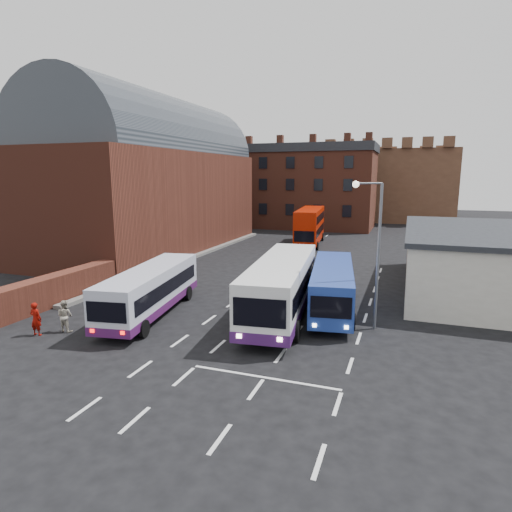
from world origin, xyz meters
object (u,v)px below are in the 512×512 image
(bus_red_double, at_px, (310,226))
(pedestrian_beige, at_px, (65,316))
(bus_white_outbound, at_px, (151,288))
(bus_blue, at_px, (332,284))
(street_lamp, at_px, (374,242))
(bus_white_inbound, at_px, (282,283))
(pedestrian_red, at_px, (36,319))

(bus_red_double, xyz_separation_m, pedestrian_beige, (-5.58, -30.96, -1.36))
(bus_white_outbound, bearing_deg, bus_blue, 14.13)
(bus_blue, xyz_separation_m, street_lamp, (2.36, -2.44, 2.97))
(bus_white_inbound, height_order, pedestrian_red, bus_white_inbound)
(pedestrian_red, bearing_deg, street_lamp, -160.40)
(pedestrian_red, bearing_deg, bus_blue, -148.80)
(bus_white_inbound, relative_size, bus_red_double, 1.14)
(bus_blue, bearing_deg, bus_red_double, -83.05)
(bus_blue, distance_m, pedestrian_beige, 14.48)
(bus_white_outbound, relative_size, bus_red_double, 0.95)
(bus_white_outbound, distance_m, street_lamp, 12.35)
(bus_blue, bearing_deg, pedestrian_beige, 24.61)
(street_lamp, distance_m, pedestrian_beige, 15.89)
(bus_white_inbound, relative_size, pedestrian_red, 7.07)
(bus_white_inbound, relative_size, bus_blue, 1.20)
(bus_white_outbound, xyz_separation_m, bus_white_inbound, (6.99, 2.30, 0.31))
(bus_red_double, xyz_separation_m, pedestrian_red, (-6.51, -31.87, -1.34))
(bus_white_inbound, bearing_deg, street_lamp, 166.25)
(bus_white_outbound, distance_m, pedestrian_red, 5.92)
(bus_white_inbound, height_order, bus_red_double, bus_red_double)
(bus_red_double, distance_m, pedestrian_red, 32.55)
(bus_white_outbound, relative_size, street_lamp, 1.32)
(bus_red_double, relative_size, street_lamp, 1.39)
(bus_blue, height_order, street_lamp, street_lamp)
(pedestrian_red, height_order, pedestrian_beige, pedestrian_red)
(bus_white_outbound, bearing_deg, pedestrian_red, -135.99)
(bus_white_inbound, distance_m, pedestrian_beige, 11.39)
(bus_white_inbound, bearing_deg, bus_red_double, -87.75)
(bus_white_outbound, height_order, pedestrian_beige, bus_white_outbound)
(pedestrian_red, xyz_separation_m, pedestrian_beige, (0.93, 0.91, -0.02))
(bus_white_inbound, distance_m, bus_blue, 3.14)
(pedestrian_red, relative_size, pedestrian_beige, 1.03)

